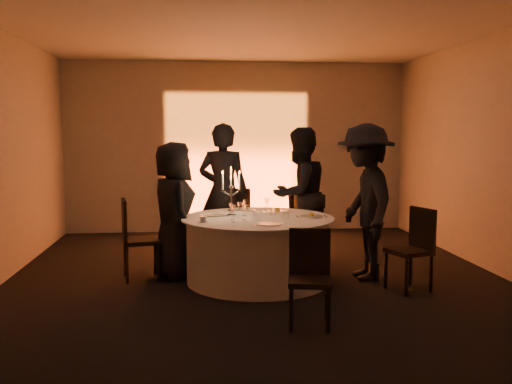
{
  "coord_description": "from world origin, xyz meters",
  "views": [
    {
      "loc": [
        -0.71,
        -6.61,
        1.78
      ],
      "look_at": [
        0.0,
        0.2,
        1.05
      ],
      "focal_mm": 40.0,
      "sensor_mm": 36.0,
      "label": 1
    }
  ],
  "objects": [
    {
      "name": "wall_front",
      "position": [
        0.0,
        -3.5,
        1.5
      ],
      "size": [
        7.0,
        0.0,
        7.0
      ],
      "primitive_type": "plane",
      "rotation": [
        -1.57,
        0.0,
        0.0
      ],
      "color": "#A29E96",
      "rests_on": "floor"
    },
    {
      "name": "wine_glass_g",
      "position": [
        0.15,
        0.33,
        0.91
      ],
      "size": [
        0.07,
        0.07,
        0.19
      ],
      "color": "silver",
      "rests_on": "banquet_table"
    },
    {
      "name": "tumbler_d",
      "position": [
        0.32,
        -0.11,
        0.82
      ],
      "size": [
        0.07,
        0.07,
        0.09
      ],
      "primitive_type": "cylinder",
      "color": "silver",
      "rests_on": "banquet_table"
    },
    {
      "name": "chair_right",
      "position": [
        1.71,
        -0.54,
        0.52
      ],
      "size": [
        0.52,
        0.52,
        0.93
      ],
      "rotation": [
        0.0,
        0.0,
        -1.24
      ],
      "color": "black",
      "rests_on": "floor"
    },
    {
      "name": "ceiling",
      "position": [
        0.0,
        0.0,
        3.0
      ],
      "size": [
        7.0,
        7.0,
        0.0
      ],
      "primitive_type": "plane",
      "rotation": [
        3.14,
        0.0,
        0.0
      ],
      "color": "silver",
      "rests_on": "wall_back"
    },
    {
      "name": "plate_back_right",
      "position": [
        0.29,
        0.43,
        0.79
      ],
      "size": [
        0.35,
        0.28,
        0.08
      ],
      "color": "silver",
      "rests_on": "banquet_table"
    },
    {
      "name": "plate_left",
      "position": [
        -0.49,
        0.18,
        0.78
      ],
      "size": [
        0.36,
        0.25,
        0.01
      ],
      "color": "silver",
      "rests_on": "banquet_table"
    },
    {
      "name": "wall_right",
      "position": [
        3.0,
        0.0,
        1.5
      ],
      "size": [
        0.0,
        7.0,
        7.0
      ],
      "primitive_type": "plane",
      "rotation": [
        1.57,
        0.0,
        -1.57
      ],
      "color": "#A29E96",
      "rests_on": "floor"
    },
    {
      "name": "wine_glass_e",
      "position": [
        0.14,
        0.23,
        0.91
      ],
      "size": [
        0.07,
        0.07,
        0.19
      ],
      "color": "silver",
      "rests_on": "banquet_table"
    },
    {
      "name": "tumbler_c",
      "position": [
        -0.03,
        -0.08,
        0.82
      ],
      "size": [
        0.07,
        0.07,
        0.09
      ],
      "primitive_type": "cylinder",
      "color": "silver",
      "rests_on": "banquet_table"
    },
    {
      "name": "wine_glass_b",
      "position": [
        -0.18,
        -0.15,
        0.91
      ],
      "size": [
        0.07,
        0.07,
        0.19
      ],
      "color": "silver",
      "rests_on": "banquet_table"
    },
    {
      "name": "tumbler_b",
      "position": [
        0.2,
        0.14,
        0.82
      ],
      "size": [
        0.07,
        0.07,
        0.09
      ],
      "primitive_type": "cylinder",
      "color": "silver",
      "rests_on": "banquet_table"
    },
    {
      "name": "plate_right",
      "position": [
        0.64,
        -0.04,
        0.79
      ],
      "size": [
        0.36,
        0.27,
        0.08
      ],
      "color": "silver",
      "rests_on": "banquet_table"
    },
    {
      "name": "chair_back_right",
      "position": [
        0.72,
        1.39,
        0.53
      ],
      "size": [
        0.55,
        0.55,
        0.95
      ],
      "rotation": [
        0.0,
        0.0,
        -2.7
      ],
      "color": "black",
      "rests_on": "floor"
    },
    {
      "name": "chair_front",
      "position": [
        0.32,
        -1.55,
        0.49
      ],
      "size": [
        0.45,
        0.45,
        0.88
      ],
      "rotation": [
        0.0,
        0.0,
        -0.18
      ],
      "color": "black",
      "rests_on": "floor"
    },
    {
      "name": "wall_back",
      "position": [
        0.0,
        3.5,
        1.5
      ],
      "size": [
        7.0,
        0.0,
        7.0
      ],
      "primitive_type": "plane",
      "rotation": [
        1.57,
        0.0,
        0.0
      ],
      "color": "#A29E96",
      "rests_on": "floor"
    },
    {
      "name": "guest_left",
      "position": [
        -0.99,
        0.32,
        0.83
      ],
      "size": [
        0.75,
        0.93,
        1.66
      ],
      "primitive_type": "imported",
      "rotation": [
        0.0,
        0.0,
        1.88
      ],
      "color": "black",
      "rests_on": "floor"
    },
    {
      "name": "floor",
      "position": [
        0.0,
        0.0,
        0.0
      ],
      "size": [
        7.0,
        7.0,
        0.0
      ],
      "primitive_type": "plane",
      "color": "black",
      "rests_on": "ground"
    },
    {
      "name": "wine_glass_c",
      "position": [
        -0.32,
        -0.17,
        0.91
      ],
      "size": [
        0.07,
        0.07,
        0.19
      ],
      "color": "silver",
      "rests_on": "banquet_table"
    },
    {
      "name": "wine_glass_a",
      "position": [
        -0.17,
        -0.32,
        0.91
      ],
      "size": [
        0.07,
        0.07,
        0.19
      ],
      "color": "silver",
      "rests_on": "banquet_table"
    },
    {
      "name": "candelabra",
      "position": [
        -0.31,
        0.13,
        0.98
      ],
      "size": [
        0.25,
        0.12,
        0.6
      ],
      "color": "silver",
      "rests_on": "banquet_table"
    },
    {
      "name": "banquet_table",
      "position": [
        0.0,
        0.0,
        0.38
      ],
      "size": [
        1.8,
        1.8,
        0.77
      ],
      "color": "black",
      "rests_on": "floor"
    },
    {
      "name": "chair_left",
      "position": [
        -1.47,
        0.24,
        0.55
      ],
      "size": [
        0.5,
        0.5,
        0.97
      ],
      "rotation": [
        0.0,
        0.0,
        1.75
      ],
      "color": "black",
      "rests_on": "floor"
    },
    {
      "name": "guest_right",
      "position": [
        1.3,
        -0.0,
        0.94
      ],
      "size": [
        0.7,
        1.21,
        1.88
      ],
      "primitive_type": "imported",
      "rotation": [
        0.0,
        0.0,
        -1.57
      ],
      "color": "black",
      "rests_on": "floor"
    },
    {
      "name": "wine_glass_f",
      "position": [
        -0.22,
        -0.07,
        0.91
      ],
      "size": [
        0.07,
        0.07,
        0.19
      ],
      "color": "silver",
      "rests_on": "banquet_table"
    },
    {
      "name": "coffee_cup",
      "position": [
        -0.64,
        -0.28,
        0.8
      ],
      "size": [
        0.11,
        0.11,
        0.07
      ],
      "color": "silver",
      "rests_on": "banquet_table"
    },
    {
      "name": "wine_glass_h",
      "position": [
        -0.14,
        0.16,
        0.91
      ],
      "size": [
        0.07,
        0.07,
        0.19
      ],
      "color": "silver",
      "rests_on": "banquet_table"
    },
    {
      "name": "wine_glass_d",
      "position": [
        -0.31,
        -0.34,
        0.91
      ],
      "size": [
        0.07,
        0.07,
        0.19
      ],
      "color": "silver",
      "rests_on": "banquet_table"
    },
    {
      "name": "plate_back_left",
      "position": [
        -0.14,
        0.57,
        0.78
      ],
      "size": [
        0.36,
        0.27,
        0.01
      ],
      "color": "silver",
      "rests_on": "banquet_table"
    },
    {
      "name": "guest_back_right",
      "position": [
        0.69,
        1.01,
        0.92
      ],
      "size": [
        1.13,
        1.08,
        1.84
      ],
      "primitive_type": "imported",
      "rotation": [
        0.0,
        0.0,
        -2.54
      ],
      "color": "black",
      "rests_on": "floor"
    },
    {
      "name": "chair_back_left",
      "position": [
        -0.18,
        1.31,
        0.56
      ],
      "size": [
        0.48,
        0.48,
        0.99
      ],
      "rotation": [
        0.0,
        0.0,
        3.02
      ],
      "color": "black",
      "rests_on": "floor"
    },
    {
      "name": "uplighter_fixture",
      "position": [
        0.0,
        3.2,
        0.05
      ],
      "size": [
        0.25,
        0.12,
        0.1
      ],
      "primitive_type": "cube",
      "color": "black",
      "rests_on": "floor"
    },
    {
      "name": "tumbler_a",
      "position": [
        -0.02,
        -0.22,
        0.82
      ],
      "size": [
        0.07,
        0.07,
        0.09
      ],
      "primitive_type": "cylinder",
      "color": "silver",
      "rests_on": "banquet_table"
    },
    {
      "name": "guest_back_left",
      "position": [
        -0.35,
        1.13,
        0.95
      ],
      "size": [
        0.79,
        0.64,
        1.89
      ],
      "primitive_type": "imported",
      "rotation": [
        0.0,
        0.0,
        2.84
      ],
      "color": "black",
      "rests_on": "floor"
    },
    {
      "name": "plate_front",
      "position": [
        0.07,
        -0.54,
        0.78
      ],
      "size": [
        0.35,
        0.26,
        0.01
      ],
      "color": "silver",
      "rests_on": "banquet_table"
    }
  ]
}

